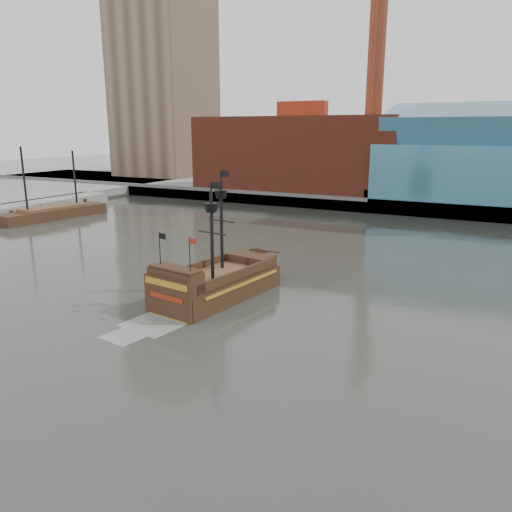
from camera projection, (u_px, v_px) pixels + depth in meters
The scene contains 7 objects.
ground at pixel (192, 353), 33.51m from camera, with size 400.00×400.00×0.00m, color #2B2D28.
promenade_far at pixel (425, 191), 112.38m from camera, with size 220.00×60.00×2.00m, color slate.
seawall at pixel (396, 207), 86.93m from camera, with size 220.00×1.00×2.60m, color #4C4C49.
pier at pixel (10, 211), 84.94m from camera, with size 6.00×40.00×2.00m, color slate.
skyline at pixel (456, 77), 97.83m from camera, with size 149.00×45.00×62.00m.
pirate_ship at pixel (217, 286), 44.12m from camera, with size 6.93×16.42×11.91m.
docked_vessel at pixel (54, 214), 83.41m from camera, with size 6.42×18.77×12.51m.
Camera 1 is at (18.02, -25.41, 14.60)m, focal length 35.00 mm.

